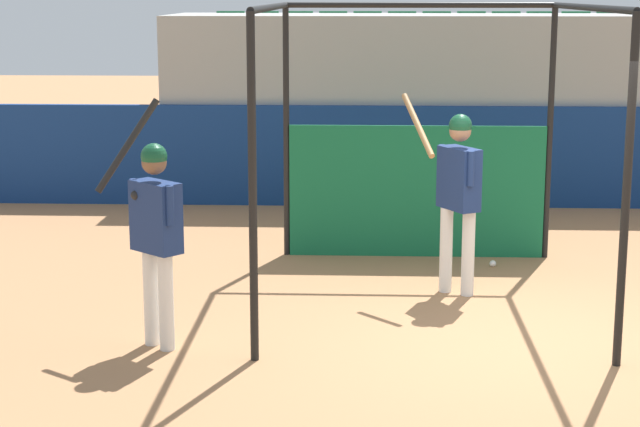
% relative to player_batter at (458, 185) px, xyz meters
% --- Properties ---
extents(ground_plane, '(60.00, 60.00, 0.00)m').
position_rel_player_batter_xyz_m(ground_plane, '(0.46, -1.56, -1.13)').
color(ground_plane, '#A8754C').
extents(outfield_wall, '(24.00, 0.12, 1.44)m').
position_rel_player_batter_xyz_m(outfield_wall, '(0.46, 4.54, -0.41)').
color(outfield_wall, navy).
rests_on(outfield_wall, ground).
extents(bleacher_section, '(8.70, 2.40, 2.72)m').
position_rel_player_batter_xyz_m(bleacher_section, '(0.46, 5.80, 0.23)').
color(bleacher_section, '#9E9E99').
rests_on(bleacher_section, ground).
extents(batting_cage, '(3.07, 3.75, 2.91)m').
position_rel_player_batter_xyz_m(batting_cage, '(-0.34, 0.88, 0.18)').
color(batting_cage, black).
rests_on(batting_cage, ground).
extents(player_batter, '(0.79, 0.76, 2.01)m').
position_rel_player_batter_xyz_m(player_batter, '(0.00, 0.00, 0.00)').
color(player_batter, white).
rests_on(player_batter, ground).
extents(player_waiting, '(0.81, 0.65, 2.13)m').
position_rel_player_batter_xyz_m(player_waiting, '(-2.71, -1.80, -0.04)').
color(player_waiting, white).
rests_on(player_waiting, ground).
extents(baseball, '(0.07, 0.07, 0.07)m').
position_rel_player_batter_xyz_m(baseball, '(0.51, 1.09, -1.09)').
color(baseball, white).
rests_on(baseball, ground).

